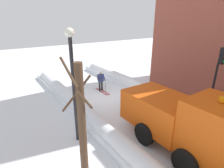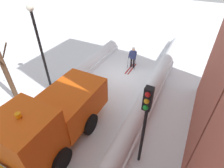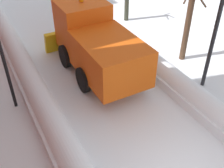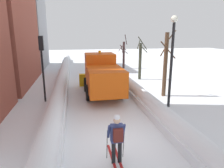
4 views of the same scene
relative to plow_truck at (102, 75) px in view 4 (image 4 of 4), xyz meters
The scene contains 11 objects.
ground_plane 3.64m from the plow_truck, 95.81° to the left, with size 80.00×80.00×0.00m, color white.
snowbank_left 4.64m from the plow_truck, 132.74° to the left, with size 1.10×36.00×0.95m.
snowbank_right 4.25m from the plow_truck, 54.22° to the left, with size 1.10×36.00×0.90m.
building_concrete_far 17.73m from the plow_truck, 123.82° to the left, with size 7.71×7.96×13.35m.
plow_truck is the anchor object (origin of this frame).
skier 8.15m from the plow_truck, 94.62° to the right, with size 0.62×1.80×1.81m.
traffic_light_pole 4.28m from the plow_truck, behind, with size 0.28×0.42×4.26m.
street_lamp 5.23m from the plow_truck, 41.56° to the right, with size 0.40×0.40×5.38m.
bare_tree_near 4.52m from the plow_truck, 13.51° to the right, with size 1.10×1.01×4.62m.
bare_tree_mid 6.27m from the plow_truck, 46.18° to the left, with size 1.10×1.01×4.13m.
bare_tree_far 11.85m from the plow_truck, 68.70° to the left, with size 1.15×1.23×4.28m.
Camera 4 is at (-1.63, -7.52, 4.41)m, focal length 32.59 mm.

